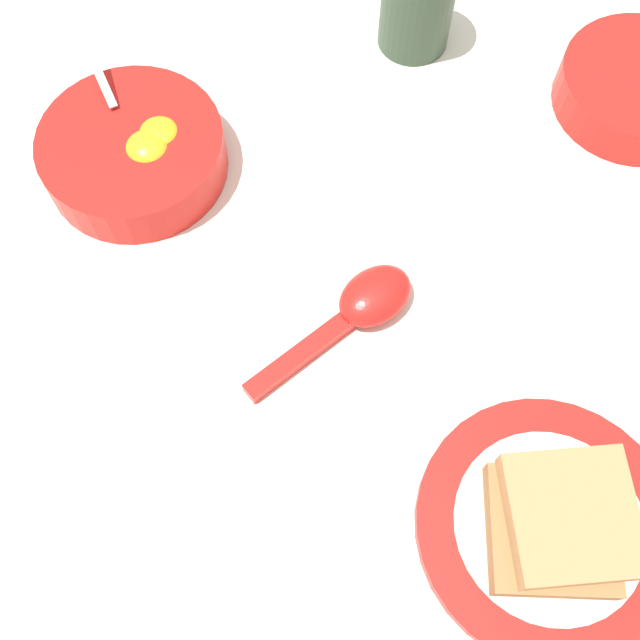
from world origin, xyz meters
The scene contains 6 objects.
ground_plane centered at (0.00, 0.00, 0.00)m, with size 3.00×3.00×0.00m, color silver.
egg_bowl centered at (-0.23, -0.18, 0.02)m, with size 0.16×0.15×0.07m.
toast_plate centered at (0.17, -0.03, 0.01)m, with size 0.18×0.18×0.01m.
toast_sandwich centered at (0.17, -0.03, 0.03)m, with size 0.11×0.12×0.04m.
soup_spoon centered at (-0.03, -0.07, 0.01)m, with size 0.06×0.16×0.03m.
congee_bowl centered at (-0.11, 0.24, 0.02)m, with size 0.14×0.14×0.04m.
Camera 1 is at (0.18, -0.21, 0.53)m, focal length 42.00 mm.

